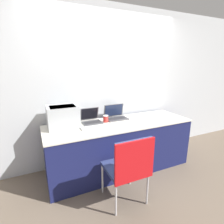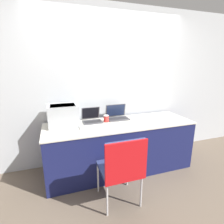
{
  "view_description": "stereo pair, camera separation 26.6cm",
  "coord_description": "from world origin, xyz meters",
  "px_view_note": "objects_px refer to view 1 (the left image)",
  "views": [
    {
      "loc": [
        -1.18,
        -1.94,
        1.67
      ],
      "look_at": [
        -0.12,
        0.39,
        0.97
      ],
      "focal_mm": 28.0,
      "sensor_mm": 36.0,
      "label": 1
    },
    {
      "loc": [
        -0.93,
        -2.04,
        1.67
      ],
      "look_at": [
        -0.12,
        0.39,
        0.97
      ],
      "focal_mm": 28.0,
      "sensor_mm": 36.0,
      "label": 2
    }
  ],
  "objects_px": {
    "laptop_left": "(91,119)",
    "coffee_cup": "(106,119)",
    "external_keyboard": "(96,127)",
    "laptop_right": "(116,116)",
    "chair": "(129,164)",
    "printer": "(63,116)"
  },
  "relations": [
    {
      "from": "external_keyboard",
      "to": "chair",
      "type": "relative_size",
      "value": 0.5
    },
    {
      "from": "external_keyboard",
      "to": "printer",
      "type": "bearing_deg",
      "value": 154.05
    },
    {
      "from": "laptop_left",
      "to": "external_keyboard",
      "type": "distance_m",
      "value": 0.25
    },
    {
      "from": "coffee_cup",
      "to": "chair",
      "type": "xyz_separation_m",
      "value": [
        -0.08,
        -0.89,
        -0.29
      ]
    },
    {
      "from": "printer",
      "to": "chair",
      "type": "bearing_deg",
      "value": -58.21
    },
    {
      "from": "printer",
      "to": "laptop_right",
      "type": "xyz_separation_m",
      "value": [
        0.87,
        0.07,
        -0.12
      ]
    },
    {
      "from": "printer",
      "to": "external_keyboard",
      "type": "height_order",
      "value": "printer"
    },
    {
      "from": "laptop_right",
      "to": "coffee_cup",
      "type": "relative_size",
      "value": 3.29
    },
    {
      "from": "laptop_right",
      "to": "printer",
      "type": "bearing_deg",
      "value": -175.2
    },
    {
      "from": "laptop_right",
      "to": "external_keyboard",
      "type": "relative_size",
      "value": 0.78
    },
    {
      "from": "laptop_right",
      "to": "external_keyboard",
      "type": "bearing_deg",
      "value": -147.87
    },
    {
      "from": "external_keyboard",
      "to": "coffee_cup",
      "type": "bearing_deg",
      "value": 38.86
    },
    {
      "from": "laptop_right",
      "to": "coffee_cup",
      "type": "height_order",
      "value": "laptop_right"
    },
    {
      "from": "laptop_left",
      "to": "coffee_cup",
      "type": "distance_m",
      "value": 0.23
    },
    {
      "from": "laptop_left",
      "to": "external_keyboard",
      "type": "bearing_deg",
      "value": -91.84
    },
    {
      "from": "printer",
      "to": "laptop_left",
      "type": "distance_m",
      "value": 0.45
    },
    {
      "from": "printer",
      "to": "chair",
      "type": "distance_m",
      "value": 1.16
    },
    {
      "from": "laptop_left",
      "to": "chair",
      "type": "xyz_separation_m",
      "value": [
        0.14,
        -0.97,
        -0.28
      ]
    },
    {
      "from": "external_keyboard",
      "to": "coffee_cup",
      "type": "relative_size",
      "value": 4.19
    },
    {
      "from": "laptop_right",
      "to": "chair",
      "type": "distance_m",
      "value": 1.08
    },
    {
      "from": "printer",
      "to": "laptop_right",
      "type": "relative_size",
      "value": 1.22
    },
    {
      "from": "coffee_cup",
      "to": "chair",
      "type": "height_order",
      "value": "chair"
    }
  ]
}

